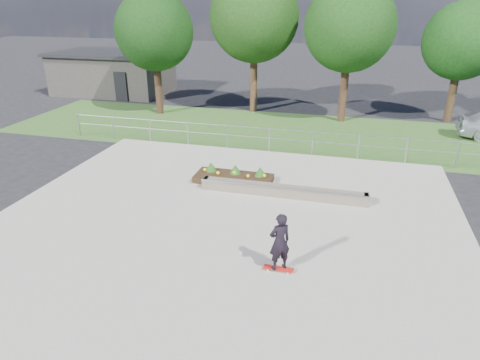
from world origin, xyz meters
name	(u,v)px	position (x,y,z in m)	size (l,w,h in m)	color
ground	(221,230)	(0.00, 0.00, 0.00)	(120.00, 120.00, 0.00)	black
grass_verge	(281,131)	(0.00, 11.00, 0.01)	(30.00, 8.00, 0.02)	#2F5321
concrete_slab	(221,229)	(0.00, 0.00, 0.03)	(15.00, 15.00, 0.06)	#9E978C
fence	(269,137)	(0.00, 7.50, 0.77)	(20.06, 0.06, 1.20)	gray
building	(113,72)	(-14.00, 18.00, 1.51)	(8.40, 5.40, 3.00)	#312E2B
tree_far_left	(154,31)	(-8.00, 13.00, 4.85)	(4.55, 4.55, 7.15)	black
tree_mid_left	(254,17)	(-2.50, 15.00, 5.61)	(5.25, 5.25, 8.25)	#372216
tree_mid_right	(350,26)	(3.00, 14.00, 5.23)	(4.90, 4.90, 7.70)	#311D13
tree_far_right	(462,41)	(9.00, 15.50, 4.48)	(4.20, 4.20, 6.60)	#2F1F13
grind_ledge	(282,191)	(1.43, 2.81, 0.26)	(6.00, 0.44, 0.43)	brown
planter_bed	(234,177)	(-0.63, 3.71, 0.24)	(3.00, 1.20, 0.61)	black
skateboarder	(280,242)	(2.10, -1.75, 0.93)	(0.80, 0.65, 1.68)	white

